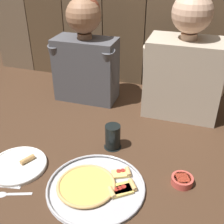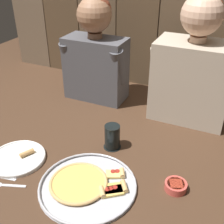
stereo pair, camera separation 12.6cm
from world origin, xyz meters
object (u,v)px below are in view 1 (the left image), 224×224
dipping_bowl (182,180)px  diner_left (85,53)px  drinking_glass (113,137)px  diner_right (185,63)px  pizza_tray (94,186)px  dinner_plate (18,165)px

dipping_bowl → diner_left: diner_left is taller
drinking_glass → diner_left: bearing=125.1°
diner_left → diner_right: size_ratio=0.92×
pizza_tray → dipping_bowl: (0.32, 0.13, 0.01)m
pizza_tray → drinking_glass: size_ratio=3.29×
pizza_tray → dipping_bowl: size_ratio=4.46×
diner_left → pizza_tray: bearing=-66.1°
pizza_tray → diner_left: (-0.31, 0.70, 0.28)m
dinner_plate → dipping_bowl: bearing=9.6°
pizza_tray → dipping_bowl: bearing=22.0°
dipping_bowl → diner_left: size_ratio=0.14×
drinking_glass → dipping_bowl: drinking_glass is taller
diner_left → diner_right: bearing=0.0°
diner_left → diner_right: 0.56m
dinner_plate → dipping_bowl: 0.69m
drinking_glass → dinner_plate: bearing=-143.4°
pizza_tray → diner_right: bearing=70.4°
diner_right → diner_left: bearing=-180.0°
diner_left → drinking_glass: bearing=-54.9°
drinking_glass → dipping_bowl: size_ratio=1.36×
pizza_tray → diner_left: bearing=113.9°
drinking_glass → dipping_bowl: bearing=-22.9°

